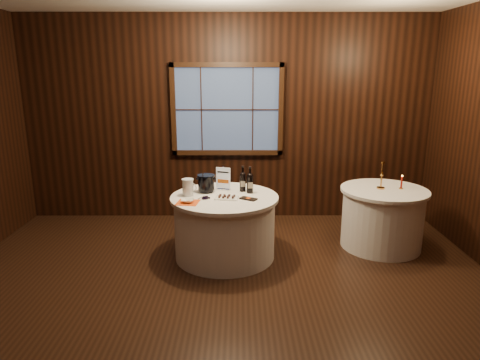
{
  "coord_description": "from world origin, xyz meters",
  "views": [
    {
      "loc": [
        0.17,
        -3.85,
        2.23
      ],
      "look_at": [
        0.18,
        0.9,
        0.99
      ],
      "focal_mm": 32.0,
      "sensor_mm": 36.0,
      "label": 1
    }
  ],
  "objects_px": {
    "chocolate_box": "(248,199)",
    "glass_pitcher": "(188,187)",
    "sign_stand": "(224,182)",
    "red_candle": "(401,183)",
    "port_bottle_left": "(243,180)",
    "side_table": "(382,218)",
    "cracker_bowl": "(188,201)",
    "main_table": "(225,226)",
    "chocolate_plate": "(227,197)",
    "port_bottle_right": "(250,182)",
    "ice_bucket": "(206,183)",
    "brass_candlestick": "(381,179)",
    "grape_bunch": "(206,198)"
  },
  "relations": [
    {
      "from": "side_table",
      "to": "cracker_bowl",
      "type": "height_order",
      "value": "cracker_bowl"
    },
    {
      "from": "port_bottle_left",
      "to": "glass_pitcher",
      "type": "relative_size",
      "value": 1.57
    },
    {
      "from": "red_candle",
      "to": "grape_bunch",
      "type": "bearing_deg",
      "value": -169.81
    },
    {
      "from": "chocolate_box",
      "to": "red_candle",
      "type": "distance_m",
      "value": 1.98
    },
    {
      "from": "sign_stand",
      "to": "ice_bucket",
      "type": "relative_size",
      "value": 1.38
    },
    {
      "from": "sign_stand",
      "to": "chocolate_box",
      "type": "relative_size",
      "value": 1.53
    },
    {
      "from": "main_table",
      "to": "cracker_bowl",
      "type": "relative_size",
      "value": 8.88
    },
    {
      "from": "port_bottle_right",
      "to": "cracker_bowl",
      "type": "bearing_deg",
      "value": -157.48
    },
    {
      "from": "side_table",
      "to": "sign_stand",
      "type": "distance_m",
      "value": 2.08
    },
    {
      "from": "sign_stand",
      "to": "main_table",
      "type": "bearing_deg",
      "value": -68.75
    },
    {
      "from": "glass_pitcher",
      "to": "cracker_bowl",
      "type": "bearing_deg",
      "value": -64.75
    },
    {
      "from": "port_bottle_right",
      "to": "chocolate_box",
      "type": "distance_m",
      "value": 0.3
    },
    {
      "from": "glass_pitcher",
      "to": "red_candle",
      "type": "xyz_separation_m",
      "value": [
        2.64,
        0.28,
        -0.03
      ]
    },
    {
      "from": "grape_bunch",
      "to": "brass_candlestick",
      "type": "height_order",
      "value": "brass_candlestick"
    },
    {
      "from": "chocolate_plate",
      "to": "cracker_bowl",
      "type": "bearing_deg",
      "value": -160.24
    },
    {
      "from": "port_bottle_left",
      "to": "port_bottle_right",
      "type": "distance_m",
      "value": 0.11
    },
    {
      "from": "chocolate_box",
      "to": "cracker_bowl",
      "type": "xyz_separation_m",
      "value": [
        -0.69,
        -0.12,
        0.01
      ]
    },
    {
      "from": "chocolate_box",
      "to": "red_candle",
      "type": "height_order",
      "value": "red_candle"
    },
    {
      "from": "main_table",
      "to": "chocolate_box",
      "type": "distance_m",
      "value": 0.5
    },
    {
      "from": "chocolate_plate",
      "to": "brass_candlestick",
      "type": "relative_size",
      "value": 0.83
    },
    {
      "from": "sign_stand",
      "to": "port_bottle_left",
      "type": "distance_m",
      "value": 0.25
    },
    {
      "from": "glass_pitcher",
      "to": "red_candle",
      "type": "relative_size",
      "value": 1.13
    },
    {
      "from": "sign_stand",
      "to": "chocolate_box",
      "type": "bearing_deg",
      "value": -35.98
    },
    {
      "from": "brass_candlestick",
      "to": "glass_pitcher",
      "type": "bearing_deg",
      "value": -173.09
    },
    {
      "from": "chocolate_plate",
      "to": "cracker_bowl",
      "type": "relative_size",
      "value": 2.02
    },
    {
      "from": "glass_pitcher",
      "to": "brass_candlestick",
      "type": "bearing_deg",
      "value": 26.93
    },
    {
      "from": "port_bottle_left",
      "to": "chocolate_box",
      "type": "height_order",
      "value": "port_bottle_left"
    },
    {
      "from": "grape_bunch",
      "to": "brass_candlestick",
      "type": "distance_m",
      "value": 2.22
    },
    {
      "from": "chocolate_plate",
      "to": "red_candle",
      "type": "height_order",
      "value": "red_candle"
    },
    {
      "from": "glass_pitcher",
      "to": "port_bottle_left",
      "type": "bearing_deg",
      "value": 35.39
    },
    {
      "from": "side_table",
      "to": "cracker_bowl",
      "type": "relative_size",
      "value": 7.5
    },
    {
      "from": "side_table",
      "to": "glass_pitcher",
      "type": "xyz_separation_m",
      "value": [
        -2.43,
        -0.27,
        0.48
      ]
    },
    {
      "from": "red_candle",
      "to": "main_table",
      "type": "bearing_deg",
      "value": -172.18
    },
    {
      "from": "chocolate_box",
      "to": "red_candle",
      "type": "relative_size",
      "value": 1.08
    },
    {
      "from": "red_candle",
      "to": "side_table",
      "type": "bearing_deg",
      "value": -179.11
    },
    {
      "from": "main_table",
      "to": "chocolate_box",
      "type": "relative_size",
      "value": 6.56
    },
    {
      "from": "chocolate_plate",
      "to": "ice_bucket",
      "type": "bearing_deg",
      "value": 133.54
    },
    {
      "from": "brass_candlestick",
      "to": "port_bottle_left",
      "type": "bearing_deg",
      "value": -176.36
    },
    {
      "from": "ice_bucket",
      "to": "chocolate_plate",
      "type": "xyz_separation_m",
      "value": [
        0.26,
        -0.27,
        -0.1
      ]
    },
    {
      "from": "cracker_bowl",
      "to": "red_candle",
      "type": "height_order",
      "value": "red_candle"
    },
    {
      "from": "main_table",
      "to": "port_bottle_left",
      "type": "height_order",
      "value": "port_bottle_left"
    },
    {
      "from": "port_bottle_left",
      "to": "brass_candlestick",
      "type": "bearing_deg",
      "value": 1.85
    },
    {
      "from": "side_table",
      "to": "ice_bucket",
      "type": "relative_size",
      "value": 5.02
    },
    {
      "from": "main_table",
      "to": "red_candle",
      "type": "height_order",
      "value": "red_candle"
    },
    {
      "from": "main_table",
      "to": "chocolate_plate",
      "type": "relative_size",
      "value": 4.39
    },
    {
      "from": "chocolate_box",
      "to": "glass_pitcher",
      "type": "distance_m",
      "value": 0.74
    },
    {
      "from": "ice_bucket",
      "to": "cracker_bowl",
      "type": "distance_m",
      "value": 0.47
    },
    {
      "from": "sign_stand",
      "to": "red_candle",
      "type": "distance_m",
      "value": 2.23
    },
    {
      "from": "port_bottle_right",
      "to": "chocolate_box",
      "type": "relative_size",
      "value": 1.67
    },
    {
      "from": "chocolate_box",
      "to": "glass_pitcher",
      "type": "height_order",
      "value": "glass_pitcher"
    }
  ]
}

